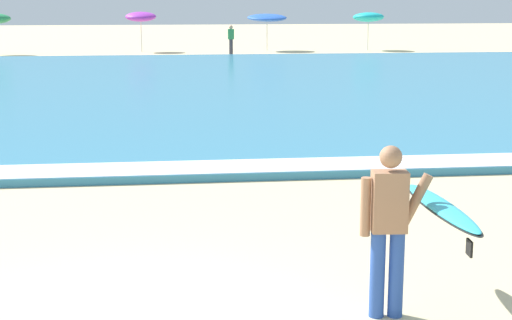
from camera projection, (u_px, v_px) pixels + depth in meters
The scene contains 7 objects.
sea at pixel (155, 87), 27.09m from camera, with size 120.00×28.00×0.14m, color teal.
surf_foam at pixel (152, 168), 14.05m from camera, with size 120.00×1.12×0.01m, color white.
surfer_with_board at pixel (412, 217), 7.75m from camera, with size 1.01×2.50×1.73m.
beach_umbrella_1 at pixel (141, 17), 44.54m from camera, with size 1.72×1.76×2.28m.
beach_umbrella_2 at pixel (267, 18), 45.38m from camera, with size 2.25×2.27×2.15m.
beach_umbrella_3 at pixel (368, 17), 45.88m from camera, with size 1.78×1.81×2.21m.
beachgoer_near_row_left at pixel (231, 39), 42.11m from camera, with size 0.32×0.20×1.58m.
Camera 1 is at (0.19, -7.19, 3.14)m, focal length 56.01 mm.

